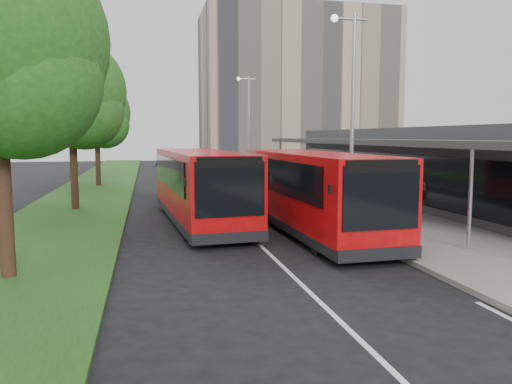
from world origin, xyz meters
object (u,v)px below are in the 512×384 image
Objects in this scene: lamp_post_near at (351,106)px; lamp_post_far at (248,121)px; tree_mid at (71,99)px; bollard at (277,177)px; car_near at (195,163)px; car_far at (163,162)px; litter_bin at (324,192)px; tree_far at (96,117)px; bus_second at (200,186)px; bus_main at (312,192)px.

lamp_post_far is at bearing 90.00° from lamp_post_near.
bollard is at bearing 36.42° from tree_mid.
car_near is 6.75m from car_far.
tree_far is at bearing 135.78° from litter_bin.
lamp_post_near is at bearing -72.44° from car_far.
lamp_post_near is at bearing -32.36° from tree_mid.
litter_bin is (12.61, -0.27, -4.68)m from tree_mid.
car_near is (-2.61, 36.16, -4.04)m from lamp_post_near.
bus_second is 11.06× the size of litter_bin.
tree_far is 22.06m from lamp_post_near.
bus_second reaches higher than car_far.
tree_mid is 0.78× the size of bus_main.
car_far is (-7.31, 35.30, -0.05)m from litter_bin.
tree_mid is 13.45m from litter_bin.
litter_bin is (12.61, -12.27, -4.28)m from tree_far.
tree_mid is at bearing 178.78° from litter_bin.
lamp_post_far is at bearing -65.54° from car_far.
bus_main is 8.29m from litter_bin.
bollard is (1.42, -3.69, -4.06)m from lamp_post_far.
tree_far is 0.95× the size of lamp_post_near.
tree_far reaches higher than bollard.
bus_main is (-1.78, -20.79, -3.20)m from lamp_post_far.
car_near reaches higher than bollard.
lamp_post_far is 2.02× the size of car_near.
bollard is at bearing -12.35° from tree_far.
lamp_post_near reaches higher than car_near.
car_near is at bearing 97.92° from litter_bin.
lamp_post_near is 0.76× the size of bus_main.
tree_far is at bearing 120.29° from lamp_post_near.
tree_far is (0.00, 12.00, -0.41)m from tree_mid.
litter_bin is at bearing 28.38° from bus_second.
lamp_post_near is 8.32× the size of litter_bin.
bus_main is 2.97× the size of car_far.
lamp_post_far is at bearing 83.20° from bus_main.
tree_far is at bearing -140.37° from car_near.
bus_main reaches higher than bollard.
bollard is (12.54, -2.75, -4.25)m from tree_far.
car_near is 1.11× the size of car_far.
car_near reaches higher than litter_bin.
lamp_post_far reaches higher than bus_second.
lamp_post_near is at bearing -109.77° from car_near.
lamp_post_near is 1.00× the size of lamp_post_far.
tree_far reaches higher than car_far.
bus_second is at bearing -116.44° from bollard.
car_far is at bearing 93.49° from bus_main.
car_near is at bearing 63.52° from tree_far.
lamp_post_near is 36.48m from car_near.
lamp_post_far is 8.32× the size of litter_bin.
tree_far is 18.03m from bus_second.
tree_mid is 1.03× the size of lamp_post_far.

